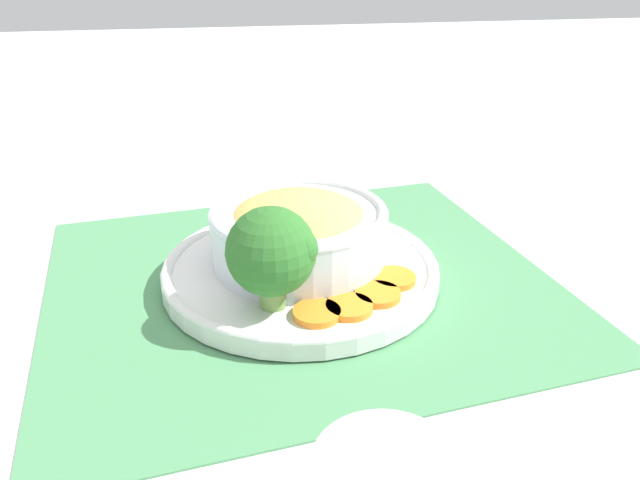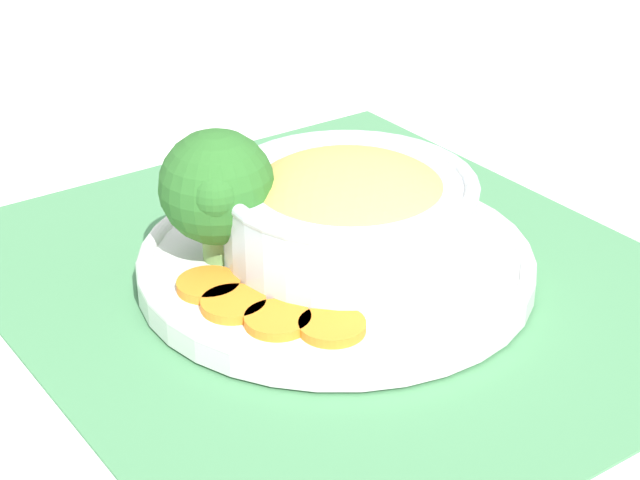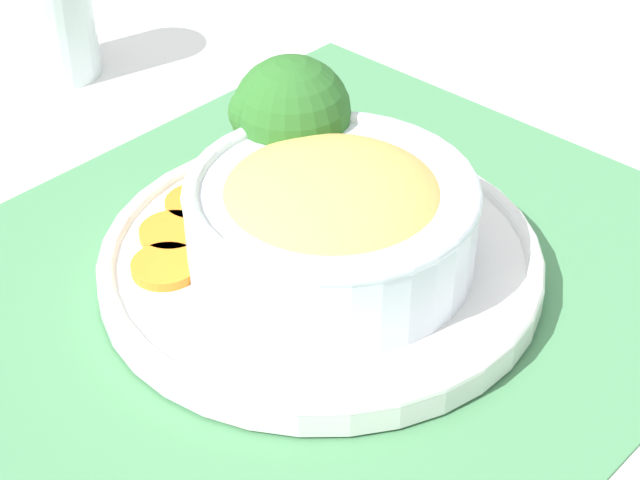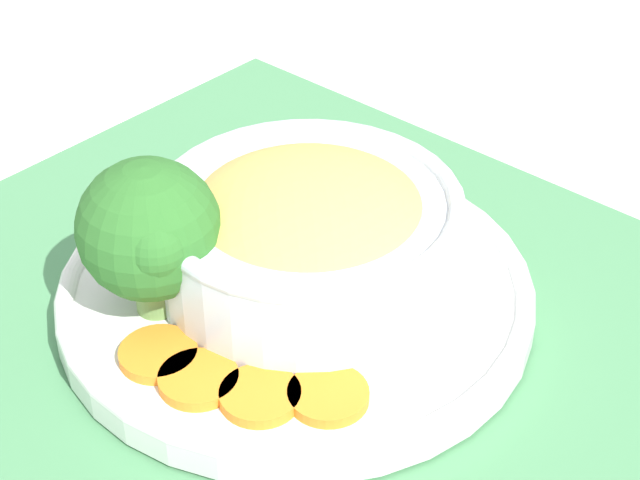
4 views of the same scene
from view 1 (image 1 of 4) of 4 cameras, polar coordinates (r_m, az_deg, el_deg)
The scene contains 9 objects.
ground_plane at distance 0.63m, azimuth -1.74°, elevation -3.89°, with size 4.00×4.00×0.00m, color white.
placemat at distance 0.63m, azimuth -1.75°, elevation -3.73°, with size 0.54×0.49×0.00m.
plate at distance 0.62m, azimuth -1.76°, elevation -2.66°, with size 0.27×0.27×0.02m.
bowl at distance 0.61m, azimuth -1.62°, elevation 0.97°, with size 0.17×0.17×0.07m.
broccoli_floret at distance 0.53m, azimuth -4.43°, elevation -1.09°, with size 0.08×0.08×0.09m.
carrot_slice_near at distance 0.54m, azimuth -0.76°, elevation -6.74°, with size 0.04×0.04×0.01m.
carrot_slice_middle at distance 0.55m, azimuth 2.69°, elevation -6.14°, with size 0.04×0.04×0.01m.
carrot_slice_far at distance 0.57m, azimuth 5.32°, elevation -4.98°, with size 0.04×0.04×0.01m.
carrot_slice_extra at distance 0.59m, azimuth 6.76°, elevation -3.51°, with size 0.04×0.04×0.01m.
Camera 1 is at (0.08, 0.54, 0.31)m, focal length 35.00 mm.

